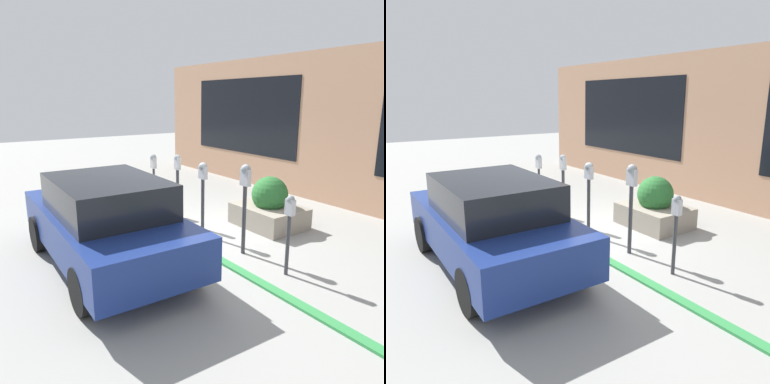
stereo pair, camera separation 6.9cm
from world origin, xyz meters
TOP-DOWN VIEW (x-y plane):
  - ground_plane at (0.00, 0.00)m, footprint 40.00×40.00m
  - curb_strip at (0.00, 0.08)m, footprint 15.34×0.16m
  - building_facade at (0.00, -4.47)m, footprint 15.34×0.17m
  - parking_meter_nearest at (-2.14, -0.47)m, footprint 0.14×0.12m
  - parking_meter_second at (-1.14, -0.46)m, footprint 0.20×0.17m
  - parking_meter_middle at (0.01, -0.39)m, footprint 0.20×0.17m
  - parking_meter_fourth at (1.03, -0.43)m, footprint 0.15×0.13m
  - parking_meter_farthest at (2.11, -0.42)m, footprint 0.17×0.14m
  - planter_box at (-0.33, -1.90)m, footprint 1.40×1.12m
  - parked_car_front at (-0.25, 1.72)m, footprint 4.05×1.81m

SIDE VIEW (x-z plane):
  - ground_plane at x=0.00m, z-range 0.00..0.00m
  - curb_strip at x=0.00m, z-range 0.00..0.04m
  - planter_box at x=-0.33m, z-range -0.13..0.96m
  - parked_car_front at x=-0.25m, z-range 0.03..1.52m
  - parking_meter_nearest at x=-2.14m, z-range 0.23..1.52m
  - parking_meter_fourth at x=1.03m, z-range 0.22..1.74m
  - parking_meter_farthest at x=2.11m, z-range 0.31..1.70m
  - parking_meter_middle at x=0.01m, z-range 0.32..1.81m
  - parking_meter_second at x=-1.14m, z-range 0.33..1.94m
  - building_facade at x=0.00m, z-range 0.01..3.89m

